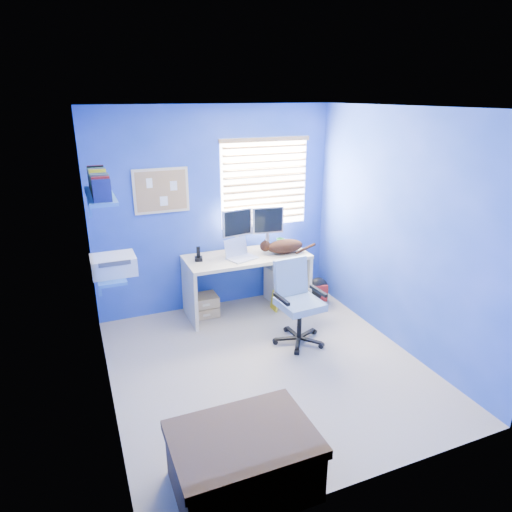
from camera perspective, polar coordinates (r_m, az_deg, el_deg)
name	(u,v)px	position (r m, az deg, el deg)	size (l,w,h in m)	color
floor	(267,366)	(4.76, 1.34, -13.55)	(3.00, 3.20, 0.00)	#AC9E8C
ceiling	(269,107)	(3.99, 1.63, 18.09)	(3.00, 3.20, 0.00)	white
wall_back	(215,211)	(5.65, -5.09, 5.68)	(3.00, 0.01, 2.50)	#1A3EA9
wall_front	(372,327)	(2.94, 14.26, -8.56)	(3.00, 0.01, 2.50)	#1A3EA9
wall_left	(97,272)	(3.89, -19.22, -1.92)	(0.01, 3.20, 2.50)	#1A3EA9
wall_right	(399,232)	(4.98, 17.50, 2.91)	(0.01, 3.20, 2.50)	#1A3EA9
desk	(247,283)	(5.71, -1.14, -3.43)	(1.51, 0.65, 0.74)	beige
laptop	(242,250)	(5.42, -1.74, 0.74)	(0.33, 0.26, 0.22)	silver
monitor_left	(237,230)	(5.66, -2.40, 3.25)	(0.40, 0.12, 0.54)	silver
monitor_right	(267,227)	(5.78, 1.42, 3.60)	(0.40, 0.12, 0.54)	silver
phone	(198,254)	(5.42, -7.22, 0.30)	(0.09, 0.11, 0.17)	black
mug	(280,242)	(5.91, 3.06, 1.72)	(0.10, 0.09, 0.10)	#258331
cd_spindle	(283,243)	(5.92, 3.38, 1.57)	(0.13, 0.13, 0.07)	silver
cat	(285,246)	(5.65, 3.65, 1.22)	(0.47, 0.25, 0.17)	black
tower_pc	(278,286)	(6.00, 2.81, -3.77)	(0.19, 0.44, 0.45)	beige
drawer_boxes	(203,305)	(5.71, -6.62, -6.15)	(0.35, 0.28, 0.27)	tan
yellow_book	(275,301)	(5.82, 2.38, -5.65)	(0.03, 0.17, 0.24)	yellow
backpack	(317,291)	(6.02, 7.69, -4.31)	(0.31, 0.23, 0.36)	black
bed_corner	(243,461)	(3.44, -1.60, -24.27)	(0.94, 0.67, 0.45)	brown
office_chair	(297,312)	(5.06, 5.19, -7.04)	(0.57, 0.57, 0.92)	black
window_blinds	(265,183)	(5.78, 1.15, 9.11)	(1.15, 0.05, 1.10)	white
corkboard	(161,191)	(5.42, -11.76, 7.98)	(0.64, 0.02, 0.52)	beige
wall_shelves	(105,225)	(4.56, -18.31, 3.71)	(0.42, 0.90, 1.05)	#3773C5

